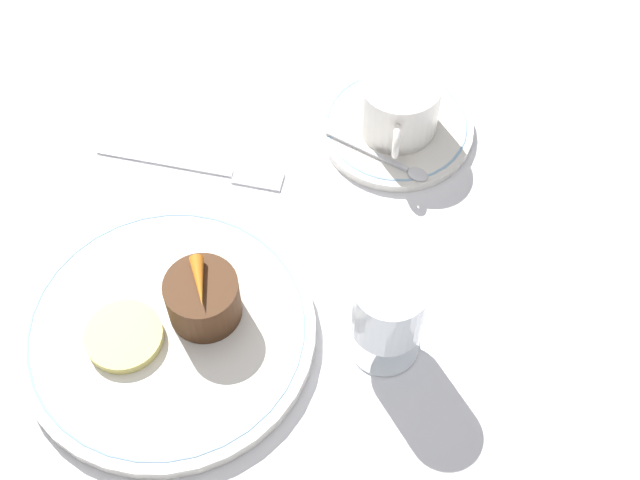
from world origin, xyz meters
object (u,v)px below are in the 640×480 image
object	(u,v)px
fork	(209,169)
dessert_cake	(203,299)
coffee_cup	(399,104)
wine_glass	(388,310)
dinner_plate	(168,331)

from	to	relation	value
fork	dessert_cake	xyz separation A→B (m)	(0.17, 0.03, 0.04)
coffee_cup	fork	size ratio (longest dim) A/B	0.56
dessert_cake	wine_glass	bearing A→B (deg)	86.89
fork	dessert_cake	world-z (taller)	dessert_cake
dinner_plate	fork	size ratio (longest dim) A/B	1.37
wine_glass	dessert_cake	world-z (taller)	wine_glass
dinner_plate	coffee_cup	size ratio (longest dim) A/B	2.45
coffee_cup	wine_glass	xyz separation A→B (m)	(0.25, 0.00, 0.02)
coffee_cup	wine_glass	size ratio (longest dim) A/B	1.03
coffee_cup	wine_glass	distance (m)	0.25
wine_glass	dessert_cake	bearing A→B (deg)	-93.11
fork	wine_glass	bearing A→B (deg)	47.14
dinner_plate	dessert_cake	size ratio (longest dim) A/B	4.04
coffee_cup	fork	bearing A→B (deg)	-68.76
dinner_plate	fork	xyz separation A→B (m)	(-0.19, 0.00, -0.01)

